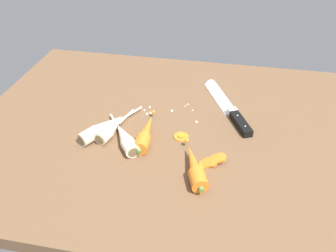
% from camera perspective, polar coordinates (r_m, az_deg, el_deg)
% --- Properties ---
extents(ground_plane, '(1.20, 0.90, 0.04)m').
position_cam_1_polar(ground_plane, '(1.02, 0.21, -0.90)').
color(ground_plane, brown).
extents(chefs_knife, '(0.18, 0.33, 0.04)m').
position_cam_1_polar(chefs_knife, '(1.12, 9.71, 3.85)').
color(chefs_knife, silver).
rests_on(chefs_knife, ground_plane).
extents(whole_carrot, '(0.04, 0.20, 0.04)m').
position_cam_1_polar(whole_carrot, '(0.95, -3.86, -1.26)').
color(whole_carrot, orange).
rests_on(whole_carrot, ground_plane).
extents(whole_carrot_second, '(0.09, 0.18, 0.04)m').
position_cam_1_polar(whole_carrot_second, '(0.85, 4.55, -7.02)').
color(whole_carrot_second, orange).
rests_on(whole_carrot_second, ground_plane).
extents(parsnip_front, '(0.07, 0.18, 0.04)m').
position_cam_1_polar(parsnip_front, '(0.98, -9.69, -0.46)').
color(parsnip_front, beige).
rests_on(parsnip_front, ground_plane).
extents(parsnip_mid_left, '(0.14, 0.22, 0.04)m').
position_cam_1_polar(parsnip_mid_left, '(0.99, -11.09, -0.33)').
color(parsnip_mid_left, beige).
rests_on(parsnip_mid_left, ground_plane).
extents(parsnip_mid_right, '(0.14, 0.18, 0.04)m').
position_cam_1_polar(parsnip_mid_right, '(0.94, -7.33, -2.07)').
color(parsnip_mid_right, beige).
rests_on(parsnip_mid_right, ground_plane).
extents(carrot_slice_stack, '(0.07, 0.05, 0.03)m').
position_cam_1_polar(carrot_slice_stack, '(0.89, 7.63, -5.91)').
color(carrot_slice_stack, orange).
rests_on(carrot_slice_stack, ground_plane).
extents(carrot_slice_stray_near, '(0.04, 0.04, 0.01)m').
position_cam_1_polar(carrot_slice_stray_near, '(0.97, 2.28, -1.76)').
color(carrot_slice_stray_near, orange).
rests_on(carrot_slice_stray_near, ground_plane).
extents(mince_crumbs, '(0.18, 0.10, 0.01)m').
position_cam_1_polar(mince_crumbs, '(1.07, -0.31, 2.49)').
color(mince_crumbs, silver).
rests_on(mince_crumbs, ground_plane).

